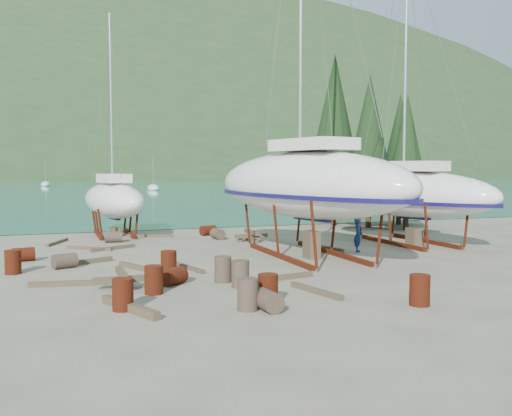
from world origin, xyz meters
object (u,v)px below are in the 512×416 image
object	(u,v)px
large_sailboat_far	(409,193)
small_sailboat_shore	(114,200)
worker	(358,235)
large_sailboat_near	(306,184)

from	to	relation	value
large_sailboat_far	small_sailboat_shore	world-z (taller)	large_sailboat_far
small_sailboat_shore	worker	xyz separation A→B (m)	(9.95, -10.44, -1.29)
large_sailboat_near	small_sailboat_shore	distance (m)	12.96
large_sailboat_far	worker	bearing A→B (deg)	-176.08
small_sailboat_shore	worker	world-z (taller)	small_sailboat_shore
large_sailboat_near	large_sailboat_far	bearing A→B (deg)	2.92
large_sailboat_far	small_sailboat_shore	size ratio (longest dim) A/B	1.25
large_sailboat_near	worker	distance (m)	3.71
small_sailboat_shore	worker	distance (m)	14.48
large_sailboat_far	small_sailboat_shore	xyz separation A→B (m)	(-13.88, 8.76, -0.51)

